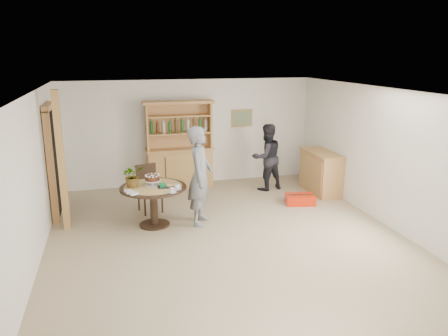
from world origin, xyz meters
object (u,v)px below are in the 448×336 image
Objects in this scene: teen_boy at (200,176)px; adult_person at (267,157)px; sideboard at (321,172)px; dining_table at (153,194)px; dining_chair at (148,185)px; red_suitcase at (300,199)px; hutch at (180,158)px.

adult_person is (1.91, 1.66, -0.14)m from teen_boy.
sideboard reaches higher than dining_table.
dining_table is 3.17m from adult_person.
teen_boy is 2.53m from adult_person.
dining_chair is 3.18m from red_suitcase.
hutch is at bearing 157.79° from sideboard.
teen_boy is at bearing -6.71° from dining_table.
teen_boy is 1.19× the size of adult_person.
sideboard is 4.03m from dining_table.
teen_boy is (0.85, -0.10, 0.31)m from dining_table.
dining_chair is at bearing 64.99° from teen_boy.
adult_person is at bearing -21.21° from hutch.
hutch is 1.70× the size of dining_table.
red_suitcase is at bearing -140.64° from sideboard.
hutch reaches higher than teen_boy.
dining_chair is (-0.87, -1.48, -0.15)m from hutch.
hutch is at bearing 152.94° from red_suitcase.
adult_person is at bearing -27.12° from teen_boy.
hutch is 3.00m from red_suitcase.
adult_person is 1.37m from red_suitcase.
dining_chair reaches higher than dining_table.
dining_chair is at bearing 2.06° from adult_person.
dining_table is 3.17m from red_suitcase.
dining_chair is at bearing 91.43° from dining_table.
adult_person is at bearing 119.57° from red_suitcase.
sideboard is at bearing -22.21° from hutch.
dining_table is at bearing -164.74° from sideboard.
dining_chair is 0.61× the size of adult_person.
adult_person is at bearing 29.55° from dining_table.
red_suitcase is at bearing -40.02° from hutch.
hutch is 2.16× the size of dining_chair.
dining_table is (-0.85, -2.30, -0.08)m from hutch.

